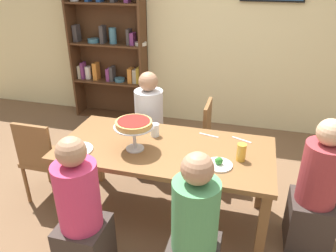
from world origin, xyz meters
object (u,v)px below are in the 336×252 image
at_px(dining_table, 165,156).
at_px(deep_dish_pizza_stand, 134,126).
at_px(salad_plate_near_diner, 219,164).
at_px(diner_near_left, 81,220).
at_px(cutlery_fork_near, 209,135).
at_px(salad_plate_far_diner, 77,149).
at_px(cutlery_knife_near, 242,140).
at_px(salad_plate_spare, 137,123).
at_px(water_glass_clear_near, 155,130).
at_px(chair_far_right, 217,138).
at_px(chair_head_west, 44,157).
at_px(bookshelf, 109,44).
at_px(diner_far_left, 150,130).
at_px(diner_near_right, 194,240).
at_px(beer_glass_amber_tall, 241,152).
at_px(diner_head_east, 315,196).

height_order(dining_table, deep_dish_pizza_stand, deep_dish_pizza_stand).
distance_m(dining_table, salad_plate_near_diner, 0.51).
xyz_separation_m(diner_near_left, cutlery_fork_near, (0.73, 1.03, 0.25)).
xyz_separation_m(dining_table, cutlery_fork_near, (0.32, 0.30, 0.09)).
bearing_deg(salad_plate_far_diner, cutlery_knife_near, 22.84).
relative_size(salad_plate_spare, water_glass_clear_near, 1.76).
bearing_deg(deep_dish_pizza_stand, salad_plate_spare, 108.09).
xyz_separation_m(chair_far_right, chair_head_west, (-1.53, -0.80, 0.00)).
height_order(bookshelf, cutlery_knife_near, bookshelf).
xyz_separation_m(diner_far_left, diner_near_right, (0.78, -1.43, 0.00)).
height_order(diner_near_left, beer_glass_amber_tall, diner_near_left).
relative_size(bookshelf, cutlery_knife_near, 12.29).
bearing_deg(dining_table, deep_dish_pizza_stand, -157.61).
relative_size(bookshelf, chair_head_west, 2.54).
bearing_deg(deep_dish_pizza_stand, dining_table, 22.39).
bearing_deg(diner_head_east, dining_table, -0.41).
distance_m(deep_dish_pizza_stand, salad_plate_near_diner, 0.73).
relative_size(bookshelf, diner_head_east, 1.92).
bearing_deg(cutlery_fork_near, salad_plate_spare, 8.39).
height_order(diner_near_left, salad_plate_spare, diner_near_left).
distance_m(diner_far_left, cutlery_fork_near, 0.86).
bearing_deg(chair_head_west, cutlery_fork_near, 13.37).
xyz_separation_m(diner_far_left, deep_dish_pizza_stand, (0.15, -0.82, 0.46)).
bearing_deg(diner_head_east, diner_near_left, 23.82).
bearing_deg(cutlery_fork_near, diner_near_right, 106.37).
bearing_deg(salad_plate_spare, diner_head_east, -12.70).
distance_m(diner_head_east, chair_far_right, 1.15).
distance_m(diner_head_east, diner_near_left, 1.78).
bearing_deg(chair_far_right, salad_plate_near_diner, 7.35).
height_order(dining_table, diner_head_east, diner_head_east).
distance_m(salad_plate_spare, water_glass_clear_near, 0.30).
distance_m(diner_far_left, water_glass_clear_near, 0.67).
xyz_separation_m(diner_head_east, diner_near_right, (-0.83, -0.70, 0.00)).
distance_m(dining_table, cutlery_fork_near, 0.45).
distance_m(deep_dish_pizza_stand, water_glass_clear_near, 0.32).
bearing_deg(deep_dish_pizza_stand, chair_head_west, 177.43).
bearing_deg(diner_near_left, diner_far_left, -1.21).
height_order(dining_table, diner_far_left, diner_far_left).
distance_m(diner_far_left, cutlery_knife_near, 1.11).
relative_size(diner_far_left, salad_plate_near_diner, 5.52).
bearing_deg(beer_glass_amber_tall, cutlery_fork_near, 131.13).
distance_m(dining_table, diner_head_east, 1.23).
relative_size(chair_far_right, cutlery_fork_near, 4.83).
xyz_separation_m(chair_head_west, salad_plate_far_diner, (0.50, -0.20, 0.27)).
xyz_separation_m(diner_near_right, chair_head_west, (-1.57, 0.66, -0.01)).
distance_m(deep_dish_pizza_stand, salad_plate_far_diner, 0.51).
bearing_deg(diner_far_left, water_glass_clear_near, 23.44).
bearing_deg(chair_far_right, diner_head_east, 48.94).
relative_size(diner_head_east, diner_near_right, 1.00).
height_order(diner_near_right, cutlery_knife_near, diner_near_right).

